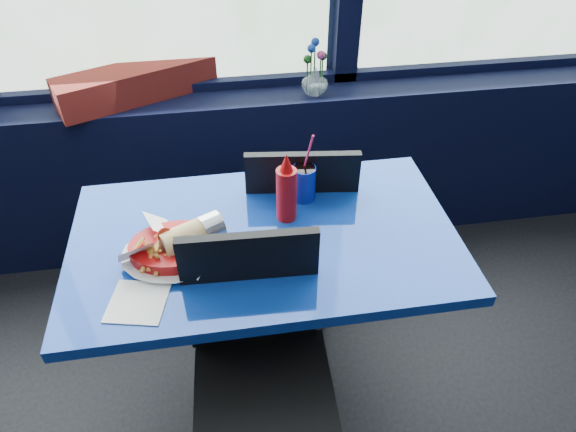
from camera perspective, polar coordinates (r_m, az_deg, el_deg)
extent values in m
cube|color=black|center=(2.51, -11.67, 4.47)|extent=(5.00, 0.26, 0.80)
cube|color=black|center=(2.37, -13.00, 13.67)|extent=(4.80, 0.08, 0.06)
cylinder|color=black|center=(2.16, -2.04, -16.70)|extent=(0.44, 0.44, 0.03)
cylinder|color=black|center=(1.90, -2.27, -11.31)|extent=(0.12, 0.12, 0.68)
cube|color=navy|center=(1.62, -2.62, -2.64)|extent=(1.20, 0.70, 0.04)
cube|color=black|center=(1.61, -2.64, -19.33)|extent=(0.43, 0.43, 0.04)
cube|color=black|center=(1.53, -4.14, -8.38)|extent=(0.39, 0.05, 0.45)
cylinder|color=black|center=(1.90, -8.43, -18.66)|extent=(0.02, 0.02, 0.42)
cylinder|color=black|center=(1.91, 2.69, -17.82)|extent=(0.02, 0.02, 0.42)
cube|color=black|center=(2.12, -0.14, -0.88)|extent=(0.45, 0.45, 0.04)
cube|color=black|center=(1.82, 1.53, 1.05)|extent=(0.39, 0.08, 0.45)
cylinder|color=black|center=(2.41, 3.90, -2.17)|extent=(0.02, 0.02, 0.42)
cylinder|color=black|center=(2.17, 4.67, -8.36)|extent=(0.02, 0.02, 0.42)
cylinder|color=black|center=(2.40, -4.41, -2.34)|extent=(0.02, 0.02, 0.42)
cylinder|color=black|center=(2.16, -4.67, -8.58)|extent=(0.02, 0.02, 0.42)
cube|color=maroon|center=(2.32, -16.30, 14.08)|extent=(0.69, 0.43, 0.14)
imported|color=silver|center=(2.26, 3.00, 14.70)|extent=(0.14, 0.14, 0.11)
cylinder|color=#1E5919|center=(2.25, 2.54, 15.52)|extent=(0.01, 0.01, 0.19)
sphere|color=#1C42A3|center=(2.20, 2.63, 18.10)|extent=(0.04, 0.04, 0.04)
cylinder|color=#1E5919|center=(2.25, 3.57, 15.14)|extent=(0.01, 0.01, 0.16)
sphere|color=#EF4684|center=(2.21, 3.68, 17.42)|extent=(0.04, 0.04, 0.04)
cylinder|color=#1E5919|center=(2.26, 2.94, 15.96)|extent=(0.01, 0.01, 0.21)
sphere|color=#1C42A3|center=(2.22, 3.05, 18.75)|extent=(0.04, 0.04, 0.04)
cylinder|color=#1E5919|center=(2.26, 2.14, 15.05)|extent=(0.01, 0.01, 0.14)
sphere|color=#1E5919|center=(2.23, 2.19, 17.01)|extent=(0.04, 0.04, 0.04)
cylinder|color=#1E5919|center=(2.27, 3.79, 15.21)|extent=(0.01, 0.01, 0.15)
sphere|color=#1E5919|center=(2.23, 3.89, 17.32)|extent=(0.04, 0.04, 0.04)
cylinder|color=#A90B0B|center=(1.55, -12.41, -3.59)|extent=(0.28, 0.28, 0.05)
cylinder|color=white|center=(1.56, -12.35, -3.89)|extent=(0.27, 0.27, 0.00)
cylinder|color=white|center=(1.55, -8.60, -1.31)|extent=(0.10, 0.11, 0.09)
sphere|color=brown|center=(1.52, -13.01, -2.98)|extent=(0.06, 0.06, 0.06)
cylinder|color=#B52513|center=(1.51, -13.52, -2.14)|extent=(0.06, 0.06, 0.01)
cylinder|color=#A90B0B|center=(1.61, -0.18, 2.40)|extent=(0.06, 0.06, 0.18)
cone|color=#A90B0B|center=(1.54, -0.18, 5.98)|extent=(0.04, 0.04, 0.06)
cylinder|color=#0E209B|center=(1.71, 1.80, 3.69)|extent=(0.08, 0.08, 0.12)
cylinder|color=black|center=(1.67, 1.84, 5.32)|extent=(0.07, 0.07, 0.01)
cylinder|color=#DB2E64|center=(1.64, 2.22, 6.84)|extent=(0.03, 0.06, 0.17)
cube|color=white|center=(1.47, -16.35, -9.16)|extent=(0.18, 0.18, 0.00)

